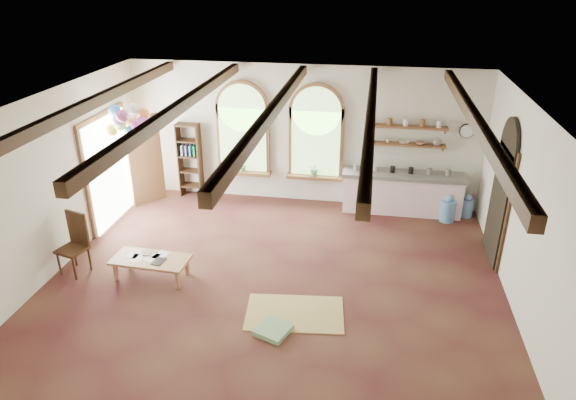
% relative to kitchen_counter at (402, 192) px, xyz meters
% --- Properties ---
extents(floor, '(8.00, 8.00, 0.00)m').
position_rel_kitchen_counter_xyz_m(floor, '(-2.30, -3.20, -0.48)').
color(floor, '#533222').
rests_on(floor, ground).
extents(ceiling_beams, '(6.20, 6.80, 0.18)m').
position_rel_kitchen_counter_xyz_m(ceiling_beams, '(-2.30, -3.20, 2.62)').
color(ceiling_beams, '#3A2812').
rests_on(ceiling_beams, ceiling).
extents(window_left, '(1.30, 0.28, 2.20)m').
position_rel_kitchen_counter_xyz_m(window_left, '(-3.70, 0.23, 1.16)').
color(window_left, brown).
rests_on(window_left, floor).
extents(window_right, '(1.30, 0.28, 2.20)m').
position_rel_kitchen_counter_xyz_m(window_right, '(-2.00, 0.23, 1.16)').
color(window_right, brown).
rests_on(window_right, floor).
extents(left_doorway, '(0.10, 1.90, 2.50)m').
position_rel_kitchen_counter_xyz_m(left_doorway, '(-6.25, -1.40, 0.67)').
color(left_doorway, brown).
rests_on(left_doorway, floor).
extents(right_doorway, '(0.10, 1.30, 2.40)m').
position_rel_kitchen_counter_xyz_m(right_doorway, '(1.65, -1.70, 0.62)').
color(right_doorway, black).
rests_on(right_doorway, floor).
extents(kitchen_counter, '(2.68, 0.62, 0.94)m').
position_rel_kitchen_counter_xyz_m(kitchen_counter, '(0.00, 0.00, 0.00)').
color(kitchen_counter, white).
rests_on(kitchen_counter, floor).
extents(wall_shelf_lower, '(1.70, 0.24, 0.04)m').
position_rel_kitchen_counter_xyz_m(wall_shelf_lower, '(0.00, 0.18, 1.07)').
color(wall_shelf_lower, brown).
rests_on(wall_shelf_lower, wall_back).
extents(wall_shelf_upper, '(1.70, 0.24, 0.04)m').
position_rel_kitchen_counter_xyz_m(wall_shelf_upper, '(0.00, 0.18, 1.47)').
color(wall_shelf_upper, brown).
rests_on(wall_shelf_upper, wall_back).
extents(wall_clock, '(0.32, 0.04, 0.32)m').
position_rel_kitchen_counter_xyz_m(wall_clock, '(1.25, 0.25, 1.42)').
color(wall_clock, black).
rests_on(wall_clock, wall_back).
extents(bookshelf, '(0.53, 0.32, 1.80)m').
position_rel_kitchen_counter_xyz_m(bookshelf, '(-5.00, 0.12, 0.42)').
color(bookshelf, '#3A2812').
rests_on(bookshelf, floor).
extents(coffee_table, '(1.39, 0.69, 0.39)m').
position_rel_kitchen_counter_xyz_m(coffee_table, '(-4.50, -3.51, -0.13)').
color(coffee_table, '#A57C4B').
rests_on(coffee_table, floor).
extents(side_chair, '(0.56, 0.56, 1.15)m').
position_rel_kitchen_counter_xyz_m(side_chair, '(-5.94, -3.56, -0.15)').
color(side_chair, '#3A2812').
rests_on(side_chair, floor).
extents(floor_mat, '(1.67, 1.13, 0.02)m').
position_rel_kitchen_counter_xyz_m(floor_mat, '(-1.80, -4.14, -0.47)').
color(floor_mat, tan).
rests_on(floor_mat, floor).
extents(floor_cushion, '(0.62, 0.62, 0.08)m').
position_rel_kitchen_counter_xyz_m(floor_cushion, '(-2.05, -4.65, -0.43)').
color(floor_cushion, '#76A06E').
rests_on(floor_cushion, floor).
extents(water_jug_a, '(0.28, 0.28, 0.54)m').
position_rel_kitchen_counter_xyz_m(water_jug_a, '(1.45, 0.00, -0.24)').
color(water_jug_a, '#5685BA').
rests_on(water_jug_a, floor).
extents(water_jug_b, '(0.33, 0.33, 0.63)m').
position_rel_kitchen_counter_xyz_m(water_jug_b, '(1.00, -0.30, -0.20)').
color(water_jug_b, '#5685BA').
rests_on(water_jug_b, floor).
extents(balloon_cluster, '(0.80, 0.86, 1.15)m').
position_rel_kitchen_counter_xyz_m(balloon_cluster, '(-5.54, -1.65, 1.86)').
color(balloon_cluster, silver).
rests_on(balloon_cluster, floor).
extents(table_book, '(0.17, 0.23, 0.02)m').
position_rel_kitchen_counter_xyz_m(table_book, '(-4.69, -3.35, -0.08)').
color(table_book, olive).
rests_on(table_book, coffee_table).
extents(tablet, '(0.21, 0.28, 0.01)m').
position_rel_kitchen_counter_xyz_m(tablet, '(-4.31, -3.58, -0.08)').
color(tablet, black).
rests_on(tablet, coffee_table).
extents(potted_plant_left, '(0.27, 0.23, 0.30)m').
position_rel_kitchen_counter_xyz_m(potted_plant_left, '(-3.70, 0.12, 0.37)').
color(potted_plant_left, '#598C4C').
rests_on(potted_plant_left, window_left).
extents(potted_plant_right, '(0.27, 0.23, 0.30)m').
position_rel_kitchen_counter_xyz_m(potted_plant_right, '(-2.00, 0.12, 0.37)').
color(potted_plant_right, '#598C4C').
rests_on(potted_plant_right, window_right).
extents(shelf_cup_a, '(0.12, 0.10, 0.10)m').
position_rel_kitchen_counter_xyz_m(shelf_cup_a, '(-0.75, 0.18, 1.14)').
color(shelf_cup_a, white).
rests_on(shelf_cup_a, wall_shelf_lower).
extents(shelf_cup_b, '(0.10, 0.10, 0.09)m').
position_rel_kitchen_counter_xyz_m(shelf_cup_b, '(-0.40, 0.18, 1.14)').
color(shelf_cup_b, beige).
rests_on(shelf_cup_b, wall_shelf_lower).
extents(shelf_bowl_a, '(0.22, 0.22, 0.05)m').
position_rel_kitchen_counter_xyz_m(shelf_bowl_a, '(-0.05, 0.18, 1.12)').
color(shelf_bowl_a, beige).
rests_on(shelf_bowl_a, wall_shelf_lower).
extents(shelf_bowl_b, '(0.20, 0.20, 0.06)m').
position_rel_kitchen_counter_xyz_m(shelf_bowl_b, '(0.30, 0.18, 1.12)').
color(shelf_bowl_b, '#8C664C').
rests_on(shelf_bowl_b, wall_shelf_lower).
extents(shelf_vase, '(0.18, 0.18, 0.19)m').
position_rel_kitchen_counter_xyz_m(shelf_vase, '(0.65, 0.18, 1.19)').
color(shelf_vase, slate).
rests_on(shelf_vase, wall_shelf_lower).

